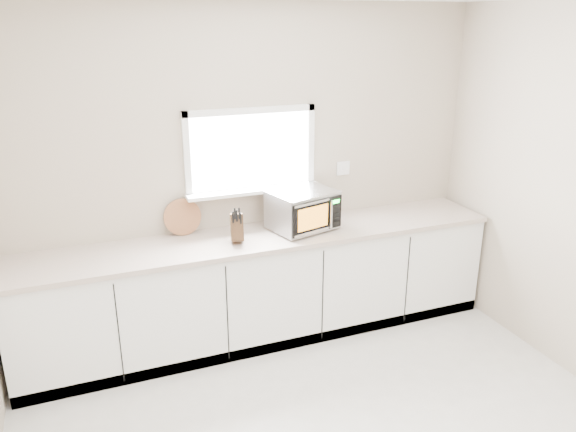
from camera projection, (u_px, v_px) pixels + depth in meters
name	position (u px, v px, depth m)	size (l,w,h in m)	color
back_wall	(251.00, 172.00, 4.63)	(4.00, 0.17, 2.70)	#B7AA91
cabinets	(264.00, 288.00, 4.68)	(3.92, 0.60, 0.88)	white
countertop	(264.00, 237.00, 4.52)	(3.92, 0.64, 0.04)	#BDAB9C
microwave	(303.00, 210.00, 4.58)	(0.59, 0.51, 0.33)	black
knife_block	(237.00, 227.00, 4.33)	(0.14, 0.22, 0.29)	#432F18
cutting_board	(182.00, 217.00, 4.47)	(0.30, 0.30, 0.02)	olive
coffee_grinder	(284.00, 216.00, 4.67)	(0.12, 0.12, 0.19)	#ACAFB4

